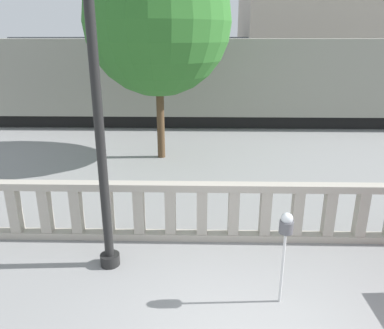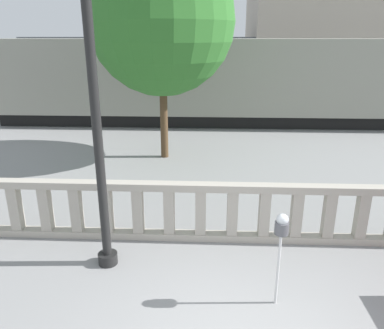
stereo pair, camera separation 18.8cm
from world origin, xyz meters
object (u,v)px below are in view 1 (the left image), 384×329
lamppost (92,40)px  tree_left (158,22)px  train_near (263,80)px  train_far (211,63)px  parking_meter (286,230)px

lamppost → tree_left: lamppost is taller
train_near → tree_left: (-4.05, -5.19, 2.26)m
lamppost → train_near: (4.33, 11.36, -1.82)m
train_near → train_far: train_far is taller
lamppost → train_far: (2.26, 21.86, -1.80)m
train_near → train_far: 10.70m
train_far → tree_left: bearing=-97.2°
parking_meter → tree_left: bearing=109.5°
train_near → train_far: size_ratio=0.89×
train_far → tree_left: size_ratio=4.19×
lamppost → tree_left: bearing=87.4°
train_near → tree_left: size_ratio=3.74×
parking_meter → lamppost: bearing=162.1°
lamppost → train_far: 22.05m
train_near → train_far: (-2.07, 10.50, 0.01)m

